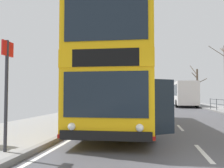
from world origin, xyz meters
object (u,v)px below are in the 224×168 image
at_px(double_decker_bus_main, 124,78).
at_px(background_bus_far_lane, 183,94).
at_px(bus_stop_sign_near, 7,83).
at_px(bare_tree_far_01, 197,85).

distance_m(double_decker_bus_main, background_bus_far_lane, 22.23).
bearing_deg(background_bus_far_lane, double_decker_bus_main, -104.52).
bearing_deg(background_bus_far_lane, bus_stop_sign_near, -105.57).
xyz_separation_m(double_decker_bus_main, background_bus_far_lane, (5.57, 21.51, -0.62)).
height_order(background_bus_far_lane, bus_stop_sign_near, background_bus_far_lane).
height_order(bus_stop_sign_near, bare_tree_far_01, bare_tree_far_01).
relative_size(background_bus_far_lane, bus_stop_sign_near, 3.95).
xyz_separation_m(background_bus_far_lane, bare_tree_far_01, (3.24, 7.64, 1.46)).
bearing_deg(bare_tree_far_01, double_decker_bus_main, -106.81).
bearing_deg(double_decker_bus_main, background_bus_far_lane, 75.48).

